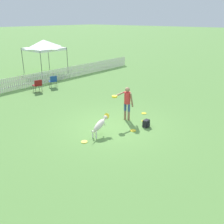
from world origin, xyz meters
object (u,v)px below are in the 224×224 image
object	(u,v)px
frisbee_near_dog	(133,130)
canopy_tent_main	(44,45)
frisbee_far_scatter	(84,142)
backpack_on_grass	(146,123)
frisbee_near_handler	(144,121)
folding_chair_center	(53,80)
leaping_dog	(100,124)
frisbee_midfield	(144,113)
handler_person	(126,100)
folding_chair_green_right	(38,85)

from	to	relation	value
frisbee_near_dog	canopy_tent_main	xyz separation A→B (m)	(4.82, 12.76, 2.33)
frisbee_far_scatter	backpack_on_grass	distance (m)	2.95
frisbee_near_handler	folding_chair_center	bearing A→B (deg)	82.83
frisbee_near_handler	backpack_on_grass	distance (m)	0.64
canopy_tent_main	leaping_dog	bearing A→B (deg)	-116.72
backpack_on_grass	leaping_dog	bearing A→B (deg)	152.45
frisbee_near_handler	frisbee_near_dog	size ratio (longest dim) A/B	1.00
frisbee_near_handler	frisbee_midfield	distance (m)	1.00
folding_chair_center	handler_person	bearing A→B (deg)	97.83
canopy_tent_main	folding_chair_center	bearing A→B (deg)	-120.49
leaping_dog	frisbee_near_handler	world-z (taller)	leaping_dog
handler_person	folding_chair_center	distance (m)	7.50
backpack_on_grass	canopy_tent_main	size ratio (longest dim) A/B	0.12
handler_person	folding_chair_center	xyz separation A→B (m)	(1.43, 7.35, -0.50)
frisbee_midfield	backpack_on_grass	world-z (taller)	backpack_on_grass
canopy_tent_main	backpack_on_grass	bearing A→B (deg)	-107.62
folding_chair_center	frisbee_near_handler	bearing A→B (deg)	101.70
frisbee_midfield	canopy_tent_main	distance (m)	12.53
frisbee_near_handler	frisbee_near_dog	bearing A→B (deg)	-170.12
frisbee_near_handler	folding_chair_green_right	size ratio (longest dim) A/B	0.31
frisbee_midfield	frisbee_far_scatter	xyz separation A→B (m)	(-4.06, 0.07, 0.00)
backpack_on_grass	handler_person	bearing A→B (deg)	87.15
handler_person	frisbee_near_handler	size ratio (longest dim) A/B	6.37
handler_person	canopy_tent_main	size ratio (longest dim) A/B	0.57
frisbee_near_handler	frisbee_far_scatter	size ratio (longest dim) A/B	1.00
frisbee_midfield	frisbee_near_dog	bearing A→B (deg)	-159.02
folding_chair_center	frisbee_far_scatter	bearing A→B (deg)	79.18
frisbee_midfield	folding_chair_center	distance (m)	7.54
leaping_dog	canopy_tent_main	bearing A→B (deg)	148.99
frisbee_near_dog	frisbee_far_scatter	size ratio (longest dim) A/B	1.00
handler_person	frisbee_near_handler	world-z (taller)	handler_person
frisbee_far_scatter	leaping_dog	bearing A→B (deg)	-3.23
frisbee_far_scatter	canopy_tent_main	xyz separation A→B (m)	(6.88, 11.92, 2.33)
frisbee_near_dog	frisbee_far_scatter	world-z (taller)	same
frisbee_near_dog	folding_chair_green_right	distance (m)	8.27
frisbee_midfield	backpack_on_grass	size ratio (longest dim) A/B	0.76
frisbee_midfield	handler_person	bearing A→B (deg)	171.72
frisbee_near_dog	folding_chair_center	distance (m)	8.60
frisbee_far_scatter	canopy_tent_main	world-z (taller)	canopy_tent_main
frisbee_near_handler	canopy_tent_main	bearing A→B (deg)	73.81
frisbee_midfield	backpack_on_grass	distance (m)	1.63
frisbee_far_scatter	backpack_on_grass	size ratio (longest dim) A/B	0.76
canopy_tent_main	frisbee_far_scatter	bearing A→B (deg)	-119.99
leaping_dog	folding_chair_center	xyz separation A→B (m)	(3.40, 7.51, 0.01)
handler_person	frisbee_midfield	size ratio (longest dim) A/B	6.37
frisbee_near_dog	frisbee_far_scatter	bearing A→B (deg)	157.77
folding_chair_center	leaping_dog	bearing A→B (deg)	84.51
frisbee_near_handler	folding_chair_green_right	world-z (taller)	folding_chair_green_right
frisbee_far_scatter	canopy_tent_main	size ratio (longest dim) A/B	0.09
leaping_dog	backpack_on_grass	bearing A→B (deg)	58.16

